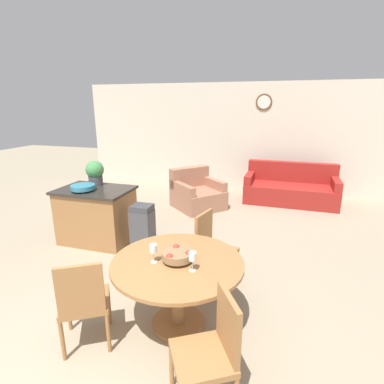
# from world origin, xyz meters

# --- Properties ---
(wall_back) EXTENTS (8.00, 0.09, 2.70)m
(wall_back) POSITION_xyz_m (0.00, 6.39, 1.35)
(wall_back) COLOR beige
(wall_back) RESTS_ON ground_plane
(dining_table) EXTENTS (1.28, 1.28, 0.72)m
(dining_table) POSITION_xyz_m (0.41, 1.04, 0.56)
(dining_table) COLOR #9E6B3D
(dining_table) RESTS_ON ground_plane
(dining_chair_near_left) EXTENTS (0.58, 0.58, 0.90)m
(dining_chair_near_left) POSITION_xyz_m (-0.30, 0.53, 0.50)
(dining_chair_near_left) COLOR #9E6B3D
(dining_chair_near_left) RESTS_ON ground_plane
(dining_chair_near_right) EXTENTS (0.58, 0.58, 0.90)m
(dining_chair_near_right) POSITION_xyz_m (0.92, 0.33, 0.50)
(dining_chair_near_right) COLOR #9E6B3D
(dining_chair_near_right) RESTS_ON ground_plane
(dining_chair_far_side) EXTENTS (0.51, 0.51, 0.90)m
(dining_chair_far_side) POSITION_xyz_m (0.55, 1.90, 0.50)
(dining_chair_far_side) COLOR #9E6B3D
(dining_chair_far_side) RESTS_ON ground_plane
(fruit_bowl) EXTENTS (0.30, 0.30, 0.12)m
(fruit_bowl) POSITION_xyz_m (0.41, 1.04, 0.79)
(fruit_bowl) COLOR olive
(fruit_bowl) RESTS_ON dining_table
(wine_glass_left) EXTENTS (0.07, 0.07, 0.18)m
(wine_glass_left) POSITION_xyz_m (0.20, 0.96, 0.86)
(wine_glass_left) COLOR silver
(wine_glass_left) RESTS_ON dining_table
(wine_glass_right) EXTENTS (0.07, 0.07, 0.18)m
(wine_glass_right) POSITION_xyz_m (0.59, 0.92, 0.86)
(wine_glass_right) COLOR silver
(wine_glass_right) RESTS_ON dining_table
(kitchen_island) EXTENTS (1.15, 0.79, 0.89)m
(kitchen_island) POSITION_xyz_m (-1.51, 2.53, 0.45)
(kitchen_island) COLOR #9E6B3D
(kitchen_island) RESTS_ON ground_plane
(teal_bowl) EXTENTS (0.37, 0.37, 0.09)m
(teal_bowl) POSITION_xyz_m (-1.61, 2.39, 0.94)
(teal_bowl) COLOR teal
(teal_bowl) RESTS_ON kitchen_island
(potted_plant) EXTENTS (0.29, 0.29, 0.40)m
(potted_plant) POSITION_xyz_m (-1.63, 2.75, 1.10)
(potted_plant) COLOR #4C4C51
(potted_plant) RESTS_ON kitchen_island
(trash_bin) EXTENTS (0.31, 0.28, 0.74)m
(trash_bin) POSITION_xyz_m (-0.64, 2.41, 0.37)
(trash_bin) COLOR #47474C
(trash_bin) RESTS_ON ground_plane
(couch) EXTENTS (2.03, 0.99, 0.88)m
(couch) POSITION_xyz_m (1.53, 5.59, 0.30)
(couch) COLOR maroon
(couch) RESTS_ON ground_plane
(armchair) EXTENTS (1.31, 1.31, 0.83)m
(armchair) POSITION_xyz_m (-0.41, 4.61, 0.28)
(armchair) COLOR #A87056
(armchair) RESTS_ON ground_plane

